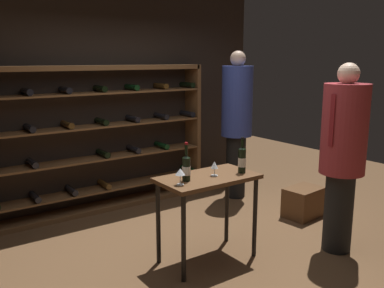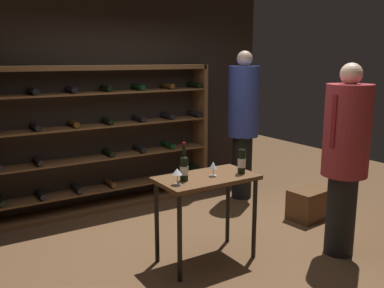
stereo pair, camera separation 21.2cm
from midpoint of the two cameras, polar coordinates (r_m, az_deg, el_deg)
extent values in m
plane|color=brown|center=(4.42, 0.04, -14.71)|extent=(10.06, 10.06, 0.00)
cube|color=black|center=(5.76, -11.81, 6.66)|extent=(4.56, 0.10, 2.98)
cube|color=brown|center=(6.21, -0.86, 2.13)|extent=(0.06, 0.32, 1.88)
cube|color=brown|center=(5.44, -13.66, 10.10)|extent=(2.88, 0.32, 0.06)
cube|color=brown|center=(5.77, -12.80, -8.23)|extent=(2.88, 0.32, 0.06)
cube|color=brown|center=(5.70, -12.91, -5.91)|extent=(2.80, 0.32, 0.02)
cylinder|color=black|center=(5.43, -21.71, -6.74)|extent=(0.08, 0.30, 0.08)
cylinder|color=black|center=(5.54, -17.22, -6.06)|extent=(0.08, 0.30, 0.08)
cylinder|color=#4C3314|center=(5.68, -12.93, -5.38)|extent=(0.08, 0.30, 0.08)
cylinder|color=black|center=(6.29, -1.59, -3.44)|extent=(0.08, 0.30, 0.08)
cube|color=brown|center=(5.59, -13.10, -1.80)|extent=(2.80, 0.32, 0.02)
cylinder|color=black|center=(5.32, -22.05, -2.43)|extent=(0.08, 0.30, 0.08)
cylinder|color=black|center=(5.58, -13.13, -1.25)|extent=(0.08, 0.30, 0.08)
cylinder|color=black|center=(5.75, -9.02, -0.70)|extent=(0.08, 0.30, 0.08)
cylinder|color=black|center=(5.96, -5.18, -0.18)|extent=(0.08, 0.30, 0.08)
cube|color=brown|center=(5.51, -13.30, 2.45)|extent=(2.80, 0.32, 0.02)
cylinder|color=black|center=(5.24, -22.39, 2.03)|extent=(0.08, 0.30, 0.08)
cylinder|color=#4C3314|center=(5.35, -17.75, 2.54)|extent=(0.08, 0.30, 0.08)
cylinder|color=black|center=(5.50, -13.33, 3.01)|extent=(0.08, 0.30, 0.08)
cylinder|color=black|center=(5.68, -9.16, 3.44)|extent=(0.08, 0.30, 0.08)
cylinder|color=black|center=(5.89, -5.26, 3.82)|extent=(0.08, 0.30, 0.08)
cylinder|color=black|center=(6.12, -1.64, 4.16)|extent=(0.08, 0.30, 0.08)
cube|color=brown|center=(5.46, -13.51, 6.80)|extent=(2.80, 0.32, 0.02)
cylinder|color=black|center=(5.19, -22.75, 6.60)|extent=(0.08, 0.30, 0.08)
cylinder|color=black|center=(5.31, -18.03, 7.02)|extent=(0.08, 0.30, 0.08)
cylinder|color=black|center=(5.46, -13.53, 7.37)|extent=(0.08, 0.30, 0.08)
cylinder|color=black|center=(5.64, -9.29, 7.67)|extent=(0.08, 0.30, 0.08)
cylinder|color=#4C3314|center=(5.85, -5.33, 7.90)|extent=(0.08, 0.30, 0.08)
cylinder|color=black|center=(6.08, -1.66, 8.09)|extent=(0.08, 0.30, 0.08)
cube|color=brown|center=(4.01, 0.65, -4.70)|extent=(0.96, 0.53, 0.04)
cylinder|color=black|center=(3.76, -2.82, -12.80)|extent=(0.04, 0.04, 0.82)
cylinder|color=black|center=(4.24, 7.15, -9.94)|extent=(0.04, 0.04, 0.82)
cylinder|color=black|center=(4.10, -6.13, -10.70)|extent=(0.04, 0.04, 0.82)
cylinder|color=black|center=(4.55, 3.44, -8.36)|extent=(0.04, 0.04, 0.82)
cylinder|color=black|center=(4.57, 18.09, -8.80)|extent=(0.29, 0.29, 0.83)
cylinder|color=#9E2D33|center=(4.35, 18.80, 1.91)|extent=(0.45, 0.45, 0.90)
sphere|color=beige|center=(4.30, 19.28, 9.06)|extent=(0.21, 0.21, 0.21)
cube|color=maroon|center=(4.15, 17.19, 3.07)|extent=(0.01, 0.05, 0.50)
cylinder|color=black|center=(6.00, 4.97, -3.06)|extent=(0.28, 0.28, 0.89)
cylinder|color=#2D3D8C|center=(5.84, 5.13, 5.82)|extent=(0.43, 0.43, 0.97)
sphere|color=beige|center=(5.81, 5.24, 11.53)|extent=(0.21, 0.21, 0.21)
cube|color=brown|center=(5.46, 13.89, -7.73)|extent=(0.51, 0.39, 0.37)
cylinder|color=black|center=(3.83, -2.38, -3.49)|extent=(0.08, 0.08, 0.22)
cone|color=black|center=(3.80, -2.39, -1.74)|extent=(0.08, 0.08, 0.03)
cylinder|color=black|center=(3.78, -2.40, -0.83)|extent=(0.03, 0.03, 0.10)
cylinder|color=maroon|center=(3.77, -2.41, 0.06)|extent=(0.03, 0.03, 0.02)
cylinder|color=silver|center=(3.83, -2.37, -3.65)|extent=(0.08, 0.08, 0.08)
cylinder|color=black|center=(4.11, 5.38, -2.33)|extent=(0.08, 0.08, 0.24)
cone|color=black|center=(4.08, 5.42, -0.55)|extent=(0.08, 0.08, 0.03)
cylinder|color=black|center=(4.07, 5.43, 0.13)|extent=(0.03, 0.03, 0.07)
cylinder|color=black|center=(4.06, 5.44, 0.78)|extent=(0.03, 0.03, 0.02)
cylinder|color=silver|center=(4.11, 5.38, -2.49)|extent=(0.08, 0.08, 0.09)
cylinder|color=silver|center=(4.01, 1.55, -4.33)|extent=(0.07, 0.07, 0.00)
cylinder|color=silver|center=(4.00, 1.55, -3.82)|extent=(0.01, 0.01, 0.07)
cone|color=silver|center=(3.99, 1.56, -2.87)|extent=(0.07, 0.07, 0.07)
cylinder|color=#590A14|center=(3.99, 1.56, -3.08)|extent=(0.04, 0.04, 0.02)
cylinder|color=silver|center=(3.74, -3.25, -5.56)|extent=(0.07, 0.07, 0.00)
cylinder|color=silver|center=(3.72, -3.26, -4.88)|extent=(0.01, 0.01, 0.09)
cone|color=silver|center=(3.70, -3.27, -3.81)|extent=(0.09, 0.09, 0.06)
cylinder|color=#590A14|center=(3.71, -3.27, -4.00)|extent=(0.05, 0.05, 0.02)
camera|label=1|loc=(0.11, -91.45, -0.30)|focal=39.06mm
camera|label=2|loc=(0.11, 88.55, 0.30)|focal=39.06mm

